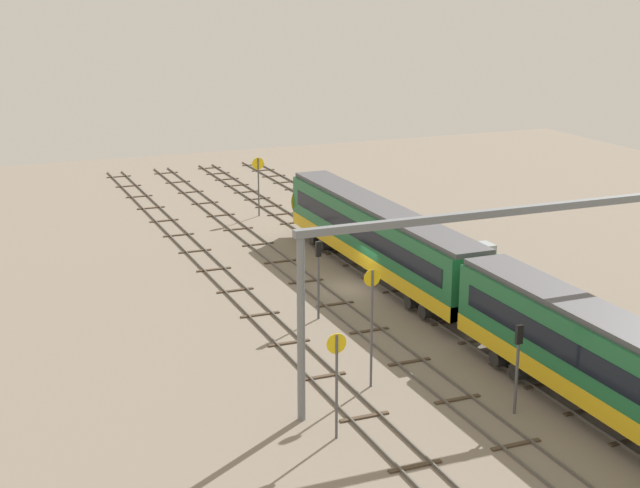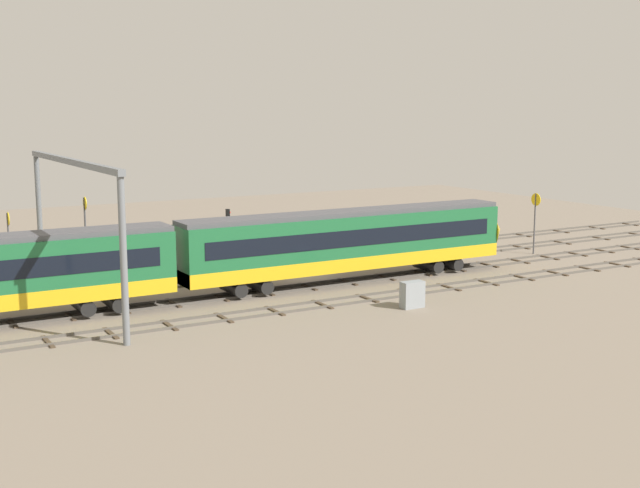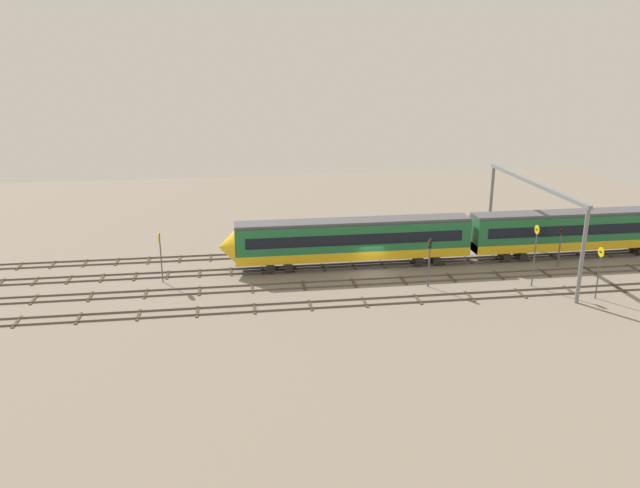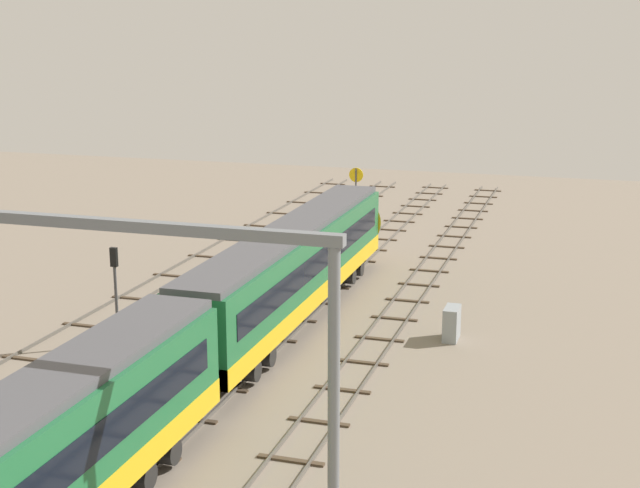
% 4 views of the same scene
% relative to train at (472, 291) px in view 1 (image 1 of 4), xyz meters
% --- Properties ---
extents(ground_plane, '(103.55, 103.55, 0.00)m').
position_rel_train_xyz_m(ground_plane, '(10.21, 2.42, -2.66)').
color(ground_plane, gray).
extents(track_near_foreground, '(87.55, 2.40, 0.16)m').
position_rel_train_xyz_m(track_near_foreground, '(10.21, -4.84, -2.59)').
color(track_near_foreground, '#59544C').
rests_on(track_near_foreground, ground).
extents(track_with_train, '(87.55, 2.40, 0.16)m').
position_rel_train_xyz_m(track_with_train, '(10.21, -0.00, -2.59)').
color(track_with_train, '#59544C').
rests_on(track_with_train, ground).
extents(track_middle, '(87.55, 2.40, 0.16)m').
position_rel_train_xyz_m(track_middle, '(10.21, 4.84, -2.59)').
color(track_middle, '#59544C').
rests_on(track_middle, ground).
extents(track_second_far, '(87.55, 2.40, 0.16)m').
position_rel_train_xyz_m(track_second_far, '(10.21, 9.69, -2.59)').
color(track_second_far, '#59544C').
rests_on(track_second_far, ground).
extents(train, '(50.40, 3.24, 4.80)m').
position_rel_train_xyz_m(train, '(0.00, 0.00, 0.00)').
color(train, '#1E6638').
rests_on(train, ground).
extents(overhead_gantry, '(0.40, 20.27, 8.86)m').
position_rel_train_xyz_m(overhead_gantry, '(-5.89, 2.55, 4.09)').
color(overhead_gantry, slate).
rests_on(overhead_gantry, ground).
extents(speed_sign_near_foreground, '(0.14, 0.90, 4.82)m').
position_rel_train_xyz_m(speed_sign_near_foreground, '(-8.12, 11.65, 0.47)').
color(speed_sign_near_foreground, '#4C4C51').
rests_on(speed_sign_near_foreground, ground).
extents(speed_sign_mid_trackside, '(0.14, 1.01, 4.97)m').
position_rel_train_xyz_m(speed_sign_mid_trackside, '(30.82, 1.88, 0.65)').
color(speed_sign_mid_trackside, '#4C4C51').
rests_on(speed_sign_mid_trackside, ground).
extents(speed_sign_far_trackside, '(0.14, 0.85, 5.98)m').
position_rel_train_xyz_m(speed_sign_far_trackside, '(-3.84, 7.96, 1.10)').
color(speed_sign_far_trackside, '#4C4C51').
rests_on(speed_sign_far_trackside, ground).
extents(signal_light_trackside_approach, '(0.31, 0.32, 4.70)m').
position_rel_train_xyz_m(signal_light_trackside_approach, '(5.92, 6.71, 0.41)').
color(signal_light_trackside_approach, '#4C4C51').
rests_on(signal_light_trackside_approach, ground).
extents(signal_light_trackside_departure, '(0.31, 0.32, 4.32)m').
position_rel_train_xyz_m(signal_light_trackside_departure, '(-9.05, 3.16, 0.18)').
color(signal_light_trackside_departure, '#4C4C51').
rests_on(signal_light_trackside_departure, ground).
extents(relay_cabinet, '(1.45, 0.68, 1.61)m').
position_rel_train_xyz_m(relay_cabinet, '(11.27, -8.11, -1.85)').
color(relay_cabinet, gray).
rests_on(relay_cabinet, ground).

